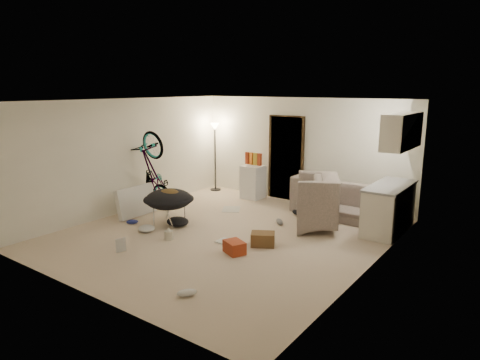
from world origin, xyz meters
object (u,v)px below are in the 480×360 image
Objects in this scene: floor_lamp at (215,142)px; juicer at (169,234)px; kitchen_counter at (389,209)px; armchair at (337,210)px; tv_box at (136,201)px; mini_fridge at (253,182)px; bicycle at (154,189)px; drink_case_a at (263,239)px; sofa at (339,202)px; saucer_chair at (169,204)px; drink_case_b at (234,247)px.

juicer is (1.73, -3.48, -1.21)m from floor_lamp.
kitchen_counter reaches higher than armchair.
juicer is (-3.10, -2.83, -0.34)m from kitchen_counter.
mini_fridge is at bearing 65.27° from tv_box.
juicer is (-2.24, -2.38, -0.29)m from armchair.
kitchen_counter is 5.21m from tv_box.
mini_fridge is (-2.68, 1.01, 0.03)m from armchair.
mini_fridge is at bearing -25.37° from bicycle.
floor_lamp is at bearing 47.51° from armchair.
drink_case_a is 1.75× the size of juicer.
sofa is at bearing 59.81° from juicer.
kitchen_counter reaches higher than juicer.
drink_case_a is at bearing -126.42° from kitchen_counter.
mini_fridge is 0.81× the size of saucer_chair.
saucer_chair is 4.31× the size of juicer.
saucer_chair is at bearing -0.31° from tv_box.
floor_lamp is 2.19× the size of mini_fridge.
kitchen_counter is 3.58m from mini_fridge.
drink_case_a is 0.61m from drink_case_b.
tv_box is at bearing 37.98° from sofa.
armchair is (0.33, -0.91, 0.09)m from sofa.
drink_case_a is (3.19, 0.11, -0.21)m from tv_box.
kitchen_counter is 4.22m from juicer.
mini_fridge reaches higher than tv_box.
mini_fridge reaches higher than sofa.
saucer_chair is 2.10m from drink_case_b.
bicycle is 1.88× the size of tv_box.
bicycle reaches higher than mini_fridge.
kitchen_counter reaches higher than sofa.
armchair reaches higher than drink_case_a.
tv_box reaches higher than juicer.
drink_case_b is 1.55× the size of juicer.
floor_lamp reaches higher than saucer_chair.
sofa is at bearing -3.15° from floor_lamp.
drink_case_b is at bearing -105.50° from bicycle.
sofa is 3.81m from juicer.
drink_case_b is (-0.87, -2.21, -0.28)m from armchair.
drink_case_a and juicer have the same top height.
kitchen_counter reaches higher than drink_case_a.
drink_case_a is at bearing -94.57° from bicycle.
drink_case_b is (1.81, -3.21, -0.31)m from mini_fridge.
drink_case_a is (2.21, 0.09, -0.31)m from saucer_chair.
armchair is 3.36m from saucer_chair.
bicycle reaches higher than saucer_chair.
drink_case_b is at bearing -60.43° from mini_fridge.
bicycle is at bearing 32.00° from sofa.
bicycle reaches higher than armchair.
bicycle is at bearing 142.43° from drink_case_a.
sofa is 4.41m from tv_box.
floor_lamp is 4.95m from kitchen_counter.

